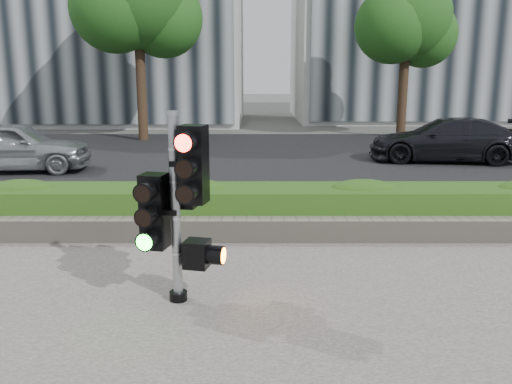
{
  "coord_description": "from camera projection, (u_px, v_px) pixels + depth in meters",
  "views": [
    {
      "loc": [
        -0.23,
        -5.97,
        2.52
      ],
      "look_at": [
        -0.23,
        0.6,
        1.07
      ],
      "focal_mm": 38.0,
      "sensor_mm": 36.0,
      "label": 1
    }
  ],
  "objects": [
    {
      "name": "building_right",
      "position": [
        462.0,
        7.0,
        29.48
      ],
      "size": [
        18.0,
        10.0,
        12.0
      ],
      "primitive_type": "cube",
      "color": "#B7B7B2",
      "rests_on": "ground"
    },
    {
      "name": "car_dark",
      "position": [
        446.0,
        140.0,
        15.47
      ],
      "size": [
        4.48,
        2.31,
        1.24
      ],
      "primitive_type": "imported",
      "rotation": [
        0.0,
        0.0,
        -1.71
      ],
      "color": "black",
      "rests_on": "road"
    },
    {
      "name": "stone_wall",
      "position": [
        271.0,
        229.0,
        8.18
      ],
      "size": [
        12.0,
        0.32,
        0.34
      ],
      "primitive_type": "cube",
      "color": "gray",
      "rests_on": "sidewalk"
    },
    {
      "name": "car_silver",
      "position": [
        13.0,
        146.0,
        13.85
      ],
      "size": [
        3.94,
        1.9,
        1.3
      ],
      "primitive_type": "imported",
      "rotation": [
        0.0,
        0.0,
        1.67
      ],
      "color": "#ACB0B4",
      "rests_on": "road"
    },
    {
      "name": "traffic_signal",
      "position": [
        179.0,
        198.0,
        5.83
      ],
      "size": [
        0.76,
        0.61,
        2.1
      ],
      "rotation": [
        0.0,
        0.0,
        -0.22
      ],
      "color": "black",
      "rests_on": "sidewalk"
    },
    {
      "name": "curb",
      "position": [
        269.0,
        217.0,
        9.43
      ],
      "size": [
        60.0,
        0.25,
        0.12
      ],
      "primitive_type": "cube",
      "color": "gray",
      "rests_on": "ground"
    },
    {
      "name": "tree_left",
      "position": [
        137.0,
        1.0,
        19.5
      ],
      "size": [
        4.61,
        4.03,
        7.34
      ],
      "color": "black",
      "rests_on": "ground"
    },
    {
      "name": "road",
      "position": [
        264.0,
        159.0,
        16.13
      ],
      "size": [
        60.0,
        13.0,
        0.02
      ],
      "primitive_type": "cube",
      "color": "black",
      "rests_on": "ground"
    },
    {
      "name": "ground",
      "position": [
        276.0,
        291.0,
        6.37
      ],
      "size": [
        120.0,
        120.0,
        0.0
      ],
      "primitive_type": "plane",
      "color": "#51514C",
      "rests_on": "ground"
    },
    {
      "name": "tree_right",
      "position": [
        406.0,
        20.0,
        20.59
      ],
      "size": [
        4.1,
        3.58,
        6.53
      ],
      "color": "black",
      "rests_on": "ground"
    },
    {
      "name": "hedge",
      "position": [
        270.0,
        208.0,
        8.78
      ],
      "size": [
        12.0,
        1.0,
        0.68
      ],
      "primitive_type": "cube",
      "color": "#578D2B",
      "rests_on": "sidewalk"
    }
  ]
}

